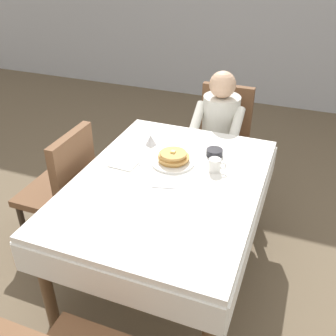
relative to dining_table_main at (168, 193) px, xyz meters
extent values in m
plane|color=brown|center=(0.00, 0.00, -0.65)|extent=(14.00, 14.00, 0.00)
cube|color=white|center=(0.00, 0.00, 0.07)|extent=(1.10, 1.50, 0.04)
cube|color=white|center=(0.00, -0.76, -0.04)|extent=(1.10, 0.01, 0.18)
cube|color=white|center=(0.00, 0.76, -0.04)|extent=(1.10, 0.01, 0.18)
cube|color=white|center=(-0.56, 0.00, -0.04)|extent=(0.01, 1.50, 0.18)
cube|color=white|center=(0.56, 0.00, -0.04)|extent=(0.01, 1.50, 0.18)
cylinder|color=brown|center=(-0.47, -0.67, -0.30)|extent=(0.07, 0.07, 0.70)
cylinder|color=brown|center=(-0.47, 0.67, -0.30)|extent=(0.07, 0.07, 0.70)
cylinder|color=brown|center=(0.47, 0.67, -0.30)|extent=(0.07, 0.07, 0.70)
cube|color=brown|center=(0.06, 1.07, -0.23)|extent=(0.44, 0.44, 0.05)
cube|color=brown|center=(0.06, 1.27, 0.04)|extent=(0.44, 0.06, 0.48)
cylinder|color=#2D2319|center=(0.24, 0.89, -0.45)|extent=(0.04, 0.04, 0.40)
cylinder|color=#2D2319|center=(-0.12, 0.89, -0.45)|extent=(0.04, 0.04, 0.40)
cylinder|color=#2D2319|center=(0.24, 1.25, -0.45)|extent=(0.04, 0.04, 0.40)
cylinder|color=#2D2319|center=(-0.12, 1.25, -0.45)|extent=(0.04, 0.04, 0.40)
cylinder|color=silver|center=(0.06, 1.05, 0.03)|extent=(0.30, 0.30, 0.46)
sphere|color=#D8AD8C|center=(0.06, 1.03, 0.36)|extent=(0.21, 0.21, 0.21)
cylinder|color=silver|center=(0.22, 0.91, 0.10)|extent=(0.08, 0.29, 0.23)
cylinder|color=silver|center=(-0.10, 0.91, 0.10)|extent=(0.08, 0.29, 0.23)
cylinder|color=#383D51|center=(0.14, 0.87, -0.43)|extent=(0.10, 0.10, 0.45)
cylinder|color=#383D51|center=(-0.02, 0.87, -0.43)|extent=(0.10, 0.10, 0.45)
cube|color=brown|center=(-0.87, 0.00, -0.23)|extent=(0.44, 0.44, 0.05)
cube|color=brown|center=(-0.67, 0.00, 0.04)|extent=(0.06, 0.44, 0.48)
cylinder|color=#2D2319|center=(-1.05, -0.18, -0.45)|extent=(0.04, 0.04, 0.40)
cylinder|color=#2D2319|center=(-1.05, 0.18, -0.45)|extent=(0.04, 0.04, 0.40)
cylinder|color=#2D2319|center=(-0.69, -0.18, -0.45)|extent=(0.04, 0.04, 0.40)
cylinder|color=#2D2319|center=(-0.69, 0.18, -0.45)|extent=(0.04, 0.04, 0.40)
cylinder|color=white|center=(-0.04, 0.21, 0.10)|extent=(0.28, 0.28, 0.02)
cylinder|color=tan|center=(-0.05, 0.21, 0.12)|extent=(0.18, 0.18, 0.02)
cylinder|color=tan|center=(-0.04, 0.21, 0.13)|extent=(0.20, 0.20, 0.01)
cylinder|color=tan|center=(-0.05, 0.21, 0.15)|extent=(0.18, 0.18, 0.01)
cylinder|color=tan|center=(-0.04, 0.21, 0.16)|extent=(0.17, 0.17, 0.01)
cube|color=#F4E072|center=(-0.04, 0.21, 0.17)|extent=(0.03, 0.03, 0.01)
cylinder|color=white|center=(0.23, 0.21, 0.13)|extent=(0.08, 0.08, 0.08)
torus|color=white|center=(0.28, 0.21, 0.14)|extent=(0.05, 0.01, 0.05)
cylinder|color=black|center=(0.18, 0.40, 0.11)|extent=(0.11, 0.11, 0.04)
cone|color=silver|center=(-0.28, 0.39, 0.13)|extent=(0.08, 0.08, 0.07)
cube|color=silver|center=(-0.23, 0.19, 0.09)|extent=(0.01, 0.18, 0.00)
cube|color=silver|center=(0.15, 0.19, 0.09)|extent=(0.03, 0.20, 0.00)
cube|color=silver|center=(0.01, -0.08, 0.09)|extent=(0.15, 0.05, 0.00)
cube|color=white|center=(-0.33, 0.07, 0.09)|extent=(0.18, 0.13, 0.01)
camera|label=1|loc=(0.70, -1.82, 1.38)|focal=41.28mm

